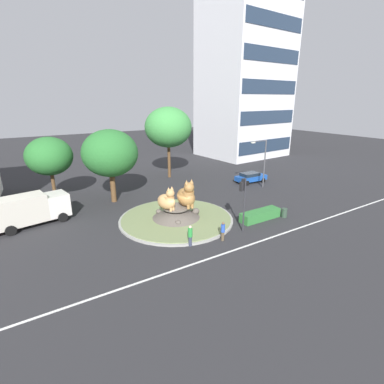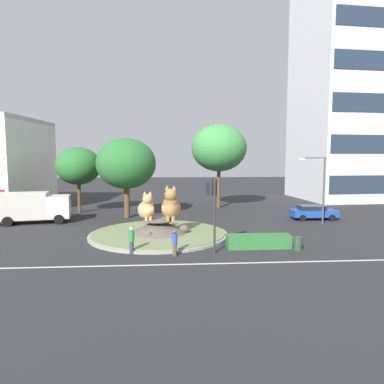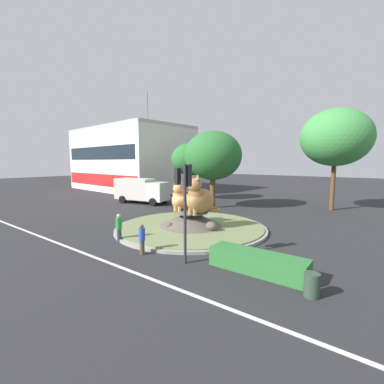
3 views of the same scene
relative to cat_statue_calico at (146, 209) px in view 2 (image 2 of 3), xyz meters
name	(u,v)px [view 2 (image 2 of 3)]	position (x,y,z in m)	size (l,w,h in m)	color
ground_plane	(159,235)	(0.95, 0.05, -2.16)	(160.00, 160.00, 0.00)	#28282B
lane_centreline	(155,265)	(0.95, -7.56, -2.16)	(112.00, 0.20, 0.01)	silver
roundabout_island	(159,230)	(0.96, 0.05, -1.74)	(10.99, 10.99, 1.33)	gray
cat_statue_calico	(146,209)	(0.00, 0.00, 0.00)	(1.82, 2.54, 2.27)	tan
cat_statue_tabby	(171,207)	(1.95, -0.27, 0.18)	(1.93, 2.85, 2.77)	#9E703D
traffic_light_mast	(213,199)	(4.61, -5.25, 1.36)	(0.71, 0.54, 4.80)	#2D2D33
office_tower	(355,91)	(29.26, 23.01, 13.68)	(16.17, 14.05, 31.68)	silver
clipped_hedge_strip	(258,241)	(7.91, -4.21, -1.71)	(4.36, 1.20, 0.90)	#2D7033
broadleaf_tree_behind_island	(126,164)	(-2.50, 8.44, 3.39)	(6.03, 6.03, 8.14)	brown
second_tree_near_tower	(219,148)	(7.93, 14.69, 5.15)	(6.69, 6.69, 10.17)	brown
third_tree_left	(78,166)	(-8.17, 11.93, 3.08)	(4.92, 4.92, 7.34)	brown
streetlight_arm	(321,184)	(15.69, 3.48, 1.57)	(2.41, 0.35, 6.27)	#4C4C51
pedestrian_blue_shirt	(175,242)	(2.11, -5.78, -1.28)	(0.34, 0.34, 1.65)	brown
pedestrian_green_shirt	(132,240)	(-0.65, -5.14, -1.23)	(0.37, 0.37, 1.76)	#33384C
sedan_on_far_lane	(313,212)	(16.23, 6.08, -1.40)	(4.47, 2.16, 1.41)	#19479E
delivery_box_truck	(32,206)	(-11.08, 6.04, -0.55)	(6.90, 3.44, 2.92)	silver
litter_bin	(298,244)	(10.37, -5.04, -1.71)	(0.56, 0.56, 0.90)	#2D4233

